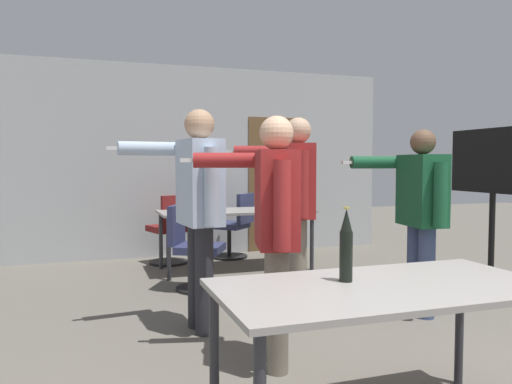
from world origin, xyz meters
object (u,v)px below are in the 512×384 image
(office_chair_side_rolled, at_px, (171,232))
(person_right_polo, at_px, (274,218))
(person_left_plaid, at_px, (198,199))
(tv_screen, at_px, (493,189))
(beer_bottle, at_px, (346,247))
(office_chair_near_pushed, at_px, (234,228))
(office_chair_mid_tucked, at_px, (282,246))
(person_far_watching, at_px, (296,195))
(office_chair_far_right, at_px, (193,251))
(person_center_tall, at_px, (420,205))

(office_chair_side_rolled, bearing_deg, person_right_polo, -106.14)
(person_left_plaid, bearing_deg, tv_screen, -93.16)
(beer_bottle, bearing_deg, tv_screen, 34.43)
(office_chair_near_pushed, height_order, beer_bottle, beer_bottle)
(office_chair_mid_tucked, xyz_separation_m, office_chair_side_rolled, (-0.97, 1.58, -0.00))
(person_left_plaid, xyz_separation_m, office_chair_side_rolled, (0.21, 2.74, -0.63))
(person_left_plaid, xyz_separation_m, office_chair_mid_tucked, (1.17, 1.16, -0.62))
(tv_screen, distance_m, office_chair_side_rolled, 3.93)
(person_far_watching, distance_m, office_chair_far_right, 1.42)
(person_center_tall, xyz_separation_m, office_chair_mid_tucked, (-0.77, 1.36, -0.54))
(person_left_plaid, relative_size, person_right_polo, 1.07)
(office_chair_mid_tucked, distance_m, beer_bottle, 3.00)
(person_center_tall, distance_m, office_chair_mid_tucked, 1.65)
(person_far_watching, relative_size, office_chair_side_rolled, 1.89)
(office_chair_far_right, distance_m, beer_bottle, 3.07)
(tv_screen, bearing_deg, person_right_polo, -69.93)
(person_right_polo, bearing_deg, office_chair_mid_tucked, -9.33)
(tv_screen, distance_m, person_far_watching, 2.11)
(person_center_tall, bearing_deg, office_chair_far_right, 55.93)
(person_far_watching, height_order, office_chair_side_rolled, person_far_watching)
(tv_screen, bearing_deg, person_left_plaid, -87.26)
(office_chair_far_right, distance_m, office_chair_side_rolled, 1.42)
(person_right_polo, bearing_deg, person_center_tall, -54.22)
(person_right_polo, distance_m, person_far_watching, 1.34)
(person_center_tall, relative_size, office_chair_side_rolled, 1.76)
(person_left_plaid, distance_m, person_right_polo, 0.92)
(office_chair_side_rolled, height_order, beer_bottle, beer_bottle)
(person_right_polo, xyz_separation_m, person_far_watching, (0.66, 1.17, 0.07))
(person_far_watching, bearing_deg, office_chair_side_rolled, 32.79)
(person_center_tall, xyz_separation_m, person_far_watching, (-0.97, 0.51, 0.08))
(person_left_plaid, bearing_deg, office_chair_side_rolled, -10.21)
(tv_screen, distance_m, person_center_tall, 1.19)
(person_center_tall, bearing_deg, person_left_plaid, 91.45)
(beer_bottle, bearing_deg, office_chair_near_pushed, 80.87)
(beer_bottle, bearing_deg, office_chair_mid_tucked, 74.61)
(office_chair_side_rolled, relative_size, beer_bottle, 2.51)
(tv_screen, bearing_deg, person_far_watching, -94.38)
(tv_screen, xyz_separation_m, person_right_polo, (-2.76, -1.01, -0.10))
(person_left_plaid, distance_m, office_chair_side_rolled, 2.82)
(office_chair_near_pushed, bearing_deg, tv_screen, -101.25)
(person_right_polo, distance_m, office_chair_near_pushed, 3.88)
(office_chair_far_right, relative_size, office_chair_mid_tucked, 0.96)
(tv_screen, height_order, office_chair_far_right, tv_screen)
(person_right_polo, bearing_deg, office_chair_side_rolled, 15.40)
(person_right_polo, bearing_deg, tv_screen, -56.35)
(office_chair_near_pushed, distance_m, beer_bottle, 4.68)
(office_chair_near_pushed, xyz_separation_m, office_chair_mid_tucked, (0.05, -1.74, 0.01))
(person_center_tall, bearing_deg, office_chair_side_rolled, 37.90)
(person_left_plaid, relative_size, office_chair_far_right, 1.96)
(tv_screen, xyz_separation_m, person_left_plaid, (-3.08, -0.15, -0.02))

